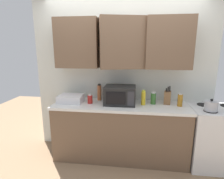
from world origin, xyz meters
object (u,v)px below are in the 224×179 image
microwave (120,95)px  bottle_green_oil (153,98)px  dish_rack (71,99)px  bottle_red_sauce (90,99)px  bottle_yellow_mustard (143,98)px  kettle (211,106)px  stove_range (215,137)px  bottle_amber_vinegar (180,100)px  knife_block (167,97)px  bottle_spice_jar (99,92)px

microwave → bottle_green_oil: bearing=6.6°
dish_rack → bottle_red_sauce: size_ratio=2.57×
bottle_yellow_mustard → kettle: bearing=-11.2°
bottle_yellow_mustard → bottle_red_sauce: size_ratio=1.56×
microwave → bottle_green_oil: (0.52, 0.06, -0.05)m
microwave → dish_rack: size_ratio=1.26×
kettle → bottle_yellow_mustard: size_ratio=0.76×
stove_range → bottle_amber_vinegar: bearing=175.6°
knife_block → dish_rack: bearing=-175.7°
kettle → knife_block: size_ratio=0.61×
microwave → knife_block: (0.73, 0.09, -0.04)m
stove_range → knife_block: bearing=169.3°
bottle_yellow_mustard → bottle_amber_vinegar: bearing=0.1°
stove_range → dish_rack: 2.29m
stove_range → kettle: size_ratio=5.24×
bottle_green_oil → stove_range: bearing=-6.4°
bottle_green_oil → bottle_spice_jar: size_ratio=0.70×
bottle_green_oil → microwave: bearing=-173.4°
knife_block → bottle_spice_jar: bearing=176.1°
kettle → bottle_yellow_mustard: bearing=168.8°
dish_rack → kettle: bearing=-4.4°
microwave → dish_rack: 0.79m
stove_range → knife_block: (-0.71, 0.13, 0.55)m
bottle_green_oil → bottle_spice_jar: (-0.88, 0.11, 0.04)m
kettle → dish_rack: bearing=175.6°
bottle_yellow_mustard → bottle_amber_vinegar: (0.54, 0.00, -0.01)m
dish_rack → bottle_amber_vinegar: bottle_amber_vinegar is taller
bottle_amber_vinegar → bottle_red_sauce: 1.37m
bottle_amber_vinegar → stove_range: bearing=-4.4°
knife_block → bottle_yellow_mustard: knife_block is taller
bottle_green_oil → bottle_yellow_mustard: 0.17m
kettle → bottle_green_oil: (-0.76, 0.24, 0.01)m
stove_range → kettle: kettle is taller
bottle_green_oil → dish_rack: bearing=-176.3°
stove_range → bottle_amber_vinegar: bottle_amber_vinegar is taller
bottle_green_oil → bottle_spice_jar: bottle_spice_jar is taller
bottle_green_oil → bottle_red_sauce: bottle_green_oil is taller
bottle_amber_vinegar → dish_rack: bearing=-179.3°
bottle_amber_vinegar → bottle_red_sauce: (-1.37, -0.03, -0.03)m
microwave → bottle_spice_jar: 0.40m
microwave → bottle_amber_vinegar: 0.90m
kettle → bottle_green_oil: 0.80m
bottle_green_oil → bottle_spice_jar: 0.88m
bottle_amber_vinegar → bottle_yellow_mustard: bearing=-179.9°
bottle_amber_vinegar → microwave: bearing=179.8°
dish_rack → microwave: bearing=1.8°
dish_rack → knife_block: 1.52m
knife_block → bottle_red_sauce: bearing=-173.9°
bottle_yellow_mustard → bottle_green_oil: bearing=22.0°
microwave → bottle_amber_vinegar: (0.90, -0.00, -0.04)m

